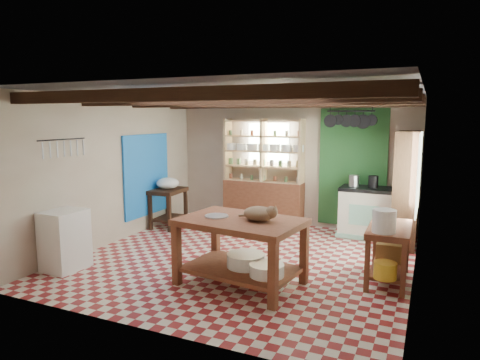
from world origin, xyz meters
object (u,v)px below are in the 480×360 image
at_px(work_table, 241,252).
at_px(cat, 259,214).
at_px(prep_table, 168,208).
at_px(right_counter, 388,254).
at_px(stove, 366,212).
at_px(white_cabinet, 65,240).

height_order(work_table, cat, cat).
bearing_deg(cat, work_table, -178.69).
xyz_separation_m(prep_table, right_counter, (4.38, -1.26, -0.01)).
bearing_deg(stove, work_table, -110.62).
relative_size(white_cabinet, right_counter, 0.82).
distance_m(right_counter, cat, 1.88).
distance_m(work_table, cat, 0.60).
height_order(stove, prep_table, stove).
relative_size(prep_table, white_cabinet, 0.90).
distance_m(white_cabinet, right_counter, 4.63).
bearing_deg(prep_table, cat, -40.62).
bearing_deg(work_table, stove, 76.00).
height_order(work_table, white_cabinet, work_table).
height_order(stove, white_cabinet, stove).
height_order(work_table, prep_table, work_table).
bearing_deg(right_counter, prep_table, 163.16).
distance_m(work_table, stove, 3.32).
distance_m(stove, cat, 3.26).
bearing_deg(white_cabinet, cat, 12.62).
relative_size(work_table, stove, 1.65).
bearing_deg(prep_table, work_table, -43.48).
bearing_deg(right_counter, cat, -150.91).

